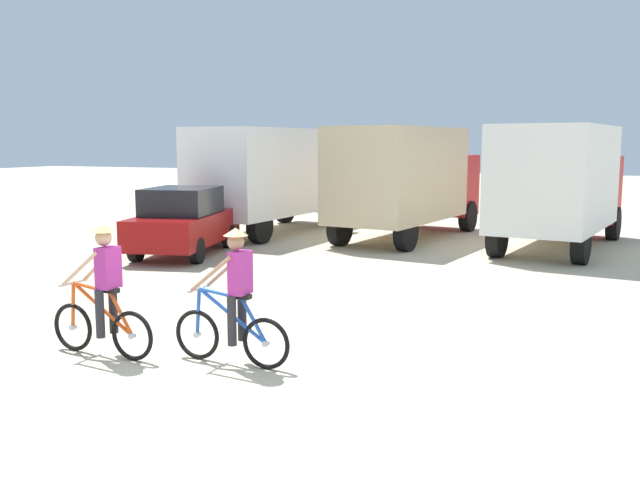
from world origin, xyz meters
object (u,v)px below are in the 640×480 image
Objects in this scene: cyclist_cowboy_hat at (234,302)px; box_truck_tan_camper at (406,177)px; box_truck_white_box at (561,181)px; box_truck_avon_van at (270,175)px; sedan_parked at (184,221)px; cyclist_orange_shirt at (104,296)px.

box_truck_tan_camper is at bearing 96.02° from cyclist_cowboy_hat.
box_truck_white_box is at bearing 75.88° from cyclist_cowboy_hat.
box_truck_avon_van is 0.98× the size of box_truck_tan_camper.
sedan_parked is (-0.02, -4.89, -0.99)m from box_truck_avon_van.
box_truck_tan_camper is 13.09m from cyclist_orange_shirt.
sedan_parked is at bearing -130.66° from box_truck_tan_camper.
box_truck_avon_van is 8.89m from box_truck_white_box.
box_truck_avon_van is 3.79× the size of cyclist_orange_shirt.
sedan_parked is 2.47× the size of cyclist_cowboy_hat.
cyclist_cowboy_hat is at bearing -64.90° from box_truck_avon_van.
cyclist_orange_shirt is at bearing -168.50° from cyclist_cowboy_hat.
sedan_parked is 8.79m from cyclist_orange_shirt.
box_truck_tan_camper reaches higher than cyclist_cowboy_hat.
box_truck_avon_van is 0.99× the size of box_truck_white_box.
box_truck_white_box is at bearing -0.17° from box_truck_avon_van.
box_truck_white_box is 3.85× the size of cyclist_orange_shirt.
sedan_parked is 9.46m from cyclist_cowboy_hat.
box_truck_avon_van is at bearing 115.10° from cyclist_cowboy_hat.
box_truck_avon_van is 3.79× the size of cyclist_cowboy_hat.
sedan_parked is (-8.90, -4.86, -0.99)m from box_truck_white_box.
box_truck_white_box reaches higher than sedan_parked.
cyclist_cowboy_hat is at bearing -104.12° from box_truck_white_box.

